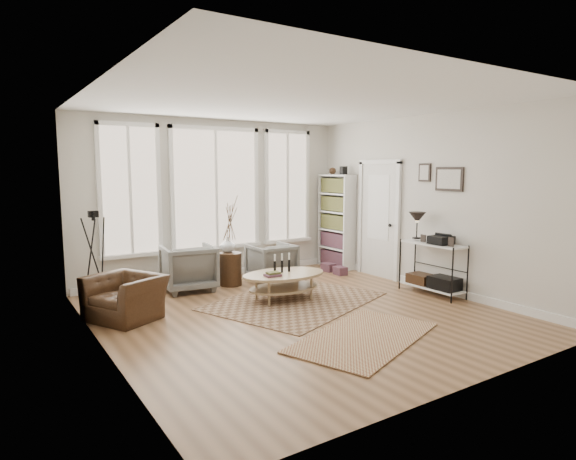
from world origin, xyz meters
TOP-DOWN VIEW (x-y plane):
  - room at (0.02, 0.03)m, footprint 5.50×5.54m
  - bay_window at (0.00, 2.71)m, footprint 4.14×0.12m
  - door at (2.57, 1.15)m, footprint 0.09×1.06m
  - bookcase at (2.44, 2.23)m, footprint 0.31×0.85m
  - low_shelf at (2.38, -0.30)m, footprint 0.38×1.08m
  - wall_art at (2.58, -0.27)m, footprint 0.04×0.88m
  - rug_main at (0.29, 0.54)m, footprint 3.02×2.67m
  - rug_runner at (0.09, -1.25)m, footprint 2.25×1.75m
  - coffee_table at (0.19, 0.71)m, footprint 1.37×0.91m
  - armchair_left at (-0.81, 2.08)m, footprint 0.91×0.93m
  - armchair_right at (0.68, 1.89)m, footprint 0.74×0.76m
  - side_table at (-0.07, 2.01)m, footprint 0.38×0.38m
  - vase at (-0.06, 2.14)m, footprint 0.28×0.28m
  - accent_chair at (-2.10, 1.07)m, footprint 1.18×1.13m
  - tripod_camera at (-2.23, 2.24)m, footprint 0.49×0.49m
  - book_stack_near at (2.05, 1.99)m, footprint 0.23×0.27m
  - book_stack_far at (2.05, 1.62)m, footprint 0.20×0.25m

SIDE VIEW (x-z plane):
  - rug_main at x=0.29m, z-range 0.00..0.01m
  - rug_runner at x=0.09m, z-range 0.01..0.02m
  - book_stack_far at x=2.05m, z-range 0.00..0.15m
  - book_stack_near at x=2.05m, z-range 0.00..0.16m
  - accent_chair at x=-2.10m, z-range 0.00..0.59m
  - coffee_table at x=0.19m, z-range 0.02..0.63m
  - armchair_right at x=0.68m, z-range 0.00..0.69m
  - armchair_left at x=-0.81m, z-range 0.00..0.76m
  - low_shelf at x=2.38m, z-range -0.14..1.16m
  - tripod_camera at x=-2.23m, z-range -0.05..1.33m
  - vase at x=-0.06m, z-range 0.57..0.83m
  - side_table at x=-0.07m, z-range -0.03..1.57m
  - bookcase at x=2.44m, z-range -0.07..1.99m
  - door at x=2.57m, z-range 0.01..2.23m
  - room at x=0.02m, z-range -0.02..2.88m
  - bay_window at x=0.00m, z-range 0.49..2.73m
  - wall_art at x=2.58m, z-range 1.66..2.10m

